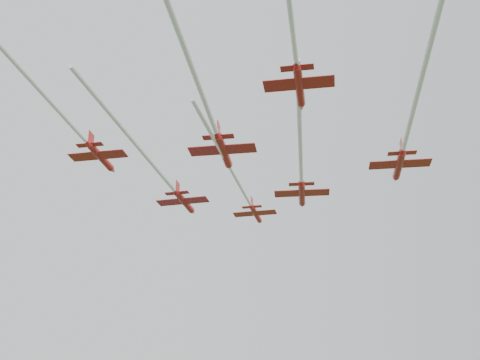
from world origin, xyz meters
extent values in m
cylinder|color=red|center=(7.65, 17.20, 58.21)|extent=(3.70, 7.38, 0.98)
cone|color=red|center=(9.34, 21.46, 58.21)|extent=(1.50, 1.85, 0.98)
cone|color=red|center=(6.05, 13.20, 58.21)|extent=(1.22, 1.32, 0.89)
ellipsoid|color=black|center=(8.30, 18.86, 58.56)|extent=(0.66, 0.92, 0.28)
cube|color=red|center=(7.38, 16.54, 57.98)|extent=(8.12, 5.04, 0.09)
cube|color=red|center=(6.36, 13.98, 58.21)|extent=(3.70, 2.31, 0.07)
cube|color=red|center=(6.43, 14.15, 59.18)|extent=(0.67, 1.52, 1.78)
cylinder|color=silver|center=(-0.76, -3.93, 58.16)|extent=(13.76, 33.54, 0.53)
cylinder|color=red|center=(-6.10, 8.32, 56.17)|extent=(4.08, 8.03, 1.06)
cone|color=red|center=(-4.23, 12.94, 56.17)|extent=(1.64, 2.01, 1.06)
cone|color=red|center=(-7.86, 3.97, 56.17)|extent=(1.33, 1.44, 0.97)
ellipsoid|color=black|center=(-5.37, 10.12, 56.56)|extent=(0.72, 1.01, 0.31)
cube|color=red|center=(-6.39, 7.60, 55.93)|extent=(8.84, 5.53, 0.10)
cube|color=red|center=(-7.52, 4.82, 56.17)|extent=(4.03, 2.53, 0.08)
cube|color=red|center=(-7.45, 5.00, 57.24)|extent=(0.74, 1.65, 1.94)
cylinder|color=silver|center=(-14.57, -12.60, 56.12)|extent=(13.56, 32.37, 0.58)
cylinder|color=red|center=(13.23, 5.12, 57.59)|extent=(3.40, 8.72, 1.13)
cone|color=red|center=(14.62, 10.23, 57.59)|extent=(1.58, 2.08, 1.13)
cone|color=red|center=(11.91, 0.32, 57.59)|extent=(1.32, 1.46, 1.03)
ellipsoid|color=black|center=(13.77, 7.11, 58.01)|extent=(0.67, 1.06, 0.33)
cube|color=red|center=(13.01, 4.33, 57.34)|extent=(9.42, 4.97, 0.10)
cube|color=red|center=(12.17, 1.26, 57.59)|extent=(4.29, 2.27, 0.08)
cube|color=red|center=(12.22, 1.46, 58.72)|extent=(0.59, 1.81, 2.05)
cylinder|color=silver|center=(7.45, -15.97, 57.54)|extent=(9.22, 31.64, 0.62)
cylinder|color=red|center=(-19.38, -2.97, 58.00)|extent=(3.77, 8.04, 1.06)
cone|color=red|center=(-17.70, 1.68, 58.00)|extent=(1.58, 1.99, 1.06)
cone|color=red|center=(-20.97, -7.36, 58.00)|extent=(1.30, 1.41, 0.96)
ellipsoid|color=black|center=(-18.73, -1.17, 58.38)|extent=(0.69, 1.00, 0.31)
cube|color=red|center=(-19.64, -3.70, 57.76)|extent=(8.80, 5.22, 0.10)
cube|color=red|center=(-20.66, -6.50, 58.00)|extent=(4.01, 2.39, 0.08)
cube|color=red|center=(-20.59, -6.32, 59.05)|extent=(0.68, 1.66, 1.92)
cylinder|color=red|center=(-1.61, -6.75, 58.47)|extent=(3.99, 9.36, 1.22)
cone|color=red|center=(0.10, -1.30, 58.47)|extent=(1.76, 2.27, 1.22)
cone|color=red|center=(-3.23, -11.88, 58.47)|extent=(1.46, 1.60, 1.11)
ellipsoid|color=black|center=(-0.95, -4.64, 58.91)|extent=(0.76, 1.14, 0.35)
cube|color=red|center=(-1.88, -7.60, 58.19)|extent=(10.18, 5.68, 0.11)
cube|color=red|center=(-2.91, -10.88, 58.47)|extent=(4.63, 2.60, 0.09)
cube|color=red|center=(-2.84, -10.67, 59.69)|extent=(0.70, 1.94, 2.22)
cylinder|color=silver|center=(-9.91, -33.16, 58.42)|extent=(13.63, 41.58, 0.67)
cylinder|color=red|center=(22.76, -12.29, 55.46)|extent=(3.38, 8.17, 1.06)
cone|color=red|center=(24.20, -7.53, 55.46)|extent=(1.52, 1.97, 1.06)
cone|color=red|center=(21.41, -16.78, 55.46)|extent=(1.26, 1.39, 0.97)
ellipsoid|color=black|center=(23.32, -10.44, 55.84)|extent=(0.65, 1.00, 0.31)
cube|color=red|center=(22.54, -13.03, 55.21)|extent=(8.86, 4.85, 0.10)
cube|color=red|center=(21.68, -15.90, 55.46)|extent=(4.03, 2.22, 0.08)
cube|color=red|center=(21.73, -15.71, 56.52)|extent=(0.59, 1.69, 1.93)
cylinder|color=silver|center=(14.69, -39.11, 55.41)|extent=(13.70, 43.82, 0.58)
cylinder|color=red|center=(4.53, -26.95, 57.41)|extent=(3.42, 7.83, 1.02)
cone|color=red|center=(6.01, -22.40, 57.41)|extent=(1.49, 1.91, 1.02)
cone|color=red|center=(3.13, -31.24, 57.41)|extent=(1.23, 1.35, 0.93)
ellipsoid|color=black|center=(5.11, -25.18, 57.78)|extent=(0.65, 0.96, 0.30)
cube|color=red|center=(4.30, -27.66, 57.18)|extent=(8.53, 4.84, 0.09)
cube|color=red|center=(3.40, -30.40, 57.41)|extent=(3.88, 2.21, 0.07)
cube|color=red|center=(3.46, -30.22, 58.43)|extent=(0.61, 1.62, 1.86)
camera|label=1|loc=(-11.82, -84.47, 18.98)|focal=45.00mm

